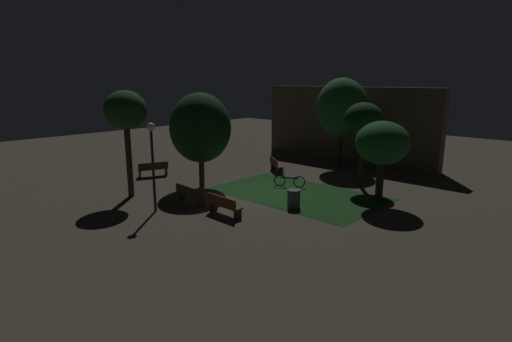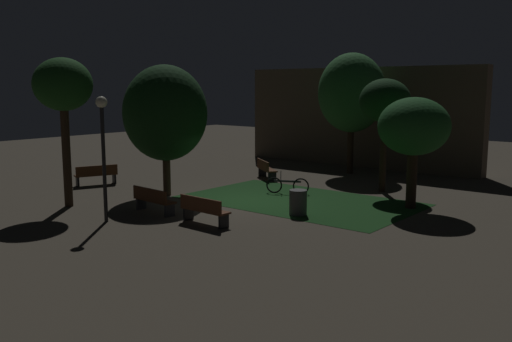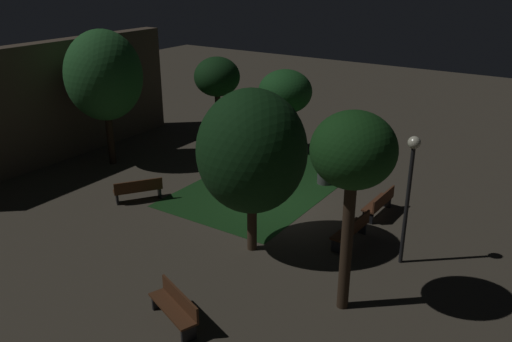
# 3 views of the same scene
# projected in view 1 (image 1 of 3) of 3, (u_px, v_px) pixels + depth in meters

# --- Properties ---
(ground_plane) EXTENTS (60.00, 60.00, 0.00)m
(ground_plane) POSITION_uv_depth(u_px,v_px,m) (260.00, 194.00, 21.09)
(ground_plane) COLOR #4C4438
(grass_lawn) EXTENTS (8.64, 5.15, 0.01)m
(grass_lawn) POSITION_uv_depth(u_px,v_px,m) (297.00, 194.00, 21.00)
(grass_lawn) COLOR #194219
(grass_lawn) RESTS_ON ground
(bench_corner) EXTENTS (1.83, 0.60, 0.88)m
(bench_corner) POSITION_uv_depth(u_px,v_px,m) (189.00, 194.00, 19.21)
(bench_corner) COLOR #512D19
(bench_corner) RESTS_ON ground
(bench_front_right) EXTENTS (1.81, 0.54, 0.88)m
(bench_front_right) POSITION_uv_depth(u_px,v_px,m) (224.00, 205.00, 17.60)
(bench_front_right) COLOR brown
(bench_front_right) RESTS_ON ground
(bench_front_left) EXTENTS (1.10, 1.85, 0.88)m
(bench_front_left) POSITION_uv_depth(u_px,v_px,m) (153.00, 169.00, 24.75)
(bench_front_left) COLOR #512D19
(bench_front_left) RESTS_ON ground
(bench_by_lamp) EXTENTS (1.75, 1.43, 0.88)m
(bench_by_lamp) POSITION_uv_depth(u_px,v_px,m) (276.00, 165.00, 25.92)
(bench_by_lamp) COLOR #512D19
(bench_by_lamp) RESTS_ON ground
(tree_lawn_side) EXTENTS (2.49, 2.49, 3.93)m
(tree_lawn_side) POSITION_uv_depth(u_px,v_px,m) (382.00, 144.00, 18.90)
(tree_lawn_side) COLOR #2D2116
(tree_lawn_side) RESTS_ON ground
(tree_left_canopy) EXTENTS (3.28, 3.28, 5.91)m
(tree_left_canopy) POSITION_uv_depth(u_px,v_px,m) (342.00, 108.00, 26.44)
(tree_left_canopy) COLOR #2D2116
(tree_left_canopy) RESTS_ON ground
(tree_back_left) EXTENTS (3.29, 3.29, 5.13)m
(tree_back_left) POSITION_uv_depth(u_px,v_px,m) (200.00, 128.00, 21.73)
(tree_back_left) COLOR #423021
(tree_back_left) RESTS_ON ground
(tree_right_canopy) EXTENTS (2.05, 2.05, 5.29)m
(tree_right_canopy) POSITION_uv_depth(u_px,v_px,m) (126.00, 112.00, 19.69)
(tree_right_canopy) COLOR #38281C
(tree_right_canopy) RESTS_ON ground
(tree_near_wall) EXTENTS (2.05, 2.05, 4.61)m
(tree_near_wall) POSITION_uv_depth(u_px,v_px,m) (364.00, 120.00, 21.78)
(tree_near_wall) COLOR #2D2116
(tree_near_wall) RESTS_ON ground
(lamp_post_path_center) EXTENTS (0.36, 0.36, 3.99)m
(lamp_post_path_center) POSITION_uv_depth(u_px,v_px,m) (152.00, 151.00, 17.65)
(lamp_post_path_center) COLOR black
(lamp_post_path_center) RESTS_ON ground
(trash_bin) EXTENTS (0.59, 0.59, 0.85)m
(trash_bin) POSITION_uv_depth(u_px,v_px,m) (294.00, 199.00, 18.68)
(trash_bin) COLOR #4C4C4C
(trash_bin) RESTS_ON ground
(bicycle) EXTENTS (1.60, 0.82, 0.93)m
(bicycle) POSITION_uv_depth(u_px,v_px,m) (289.00, 181.00, 22.31)
(bicycle) COLOR black
(bicycle) RESTS_ON ground
(building_wall_backdrop) EXTENTS (13.58, 0.80, 5.29)m
(building_wall_backdrop) POSITION_uv_depth(u_px,v_px,m) (346.00, 124.00, 29.28)
(building_wall_backdrop) COLOR brown
(building_wall_backdrop) RESTS_ON ground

